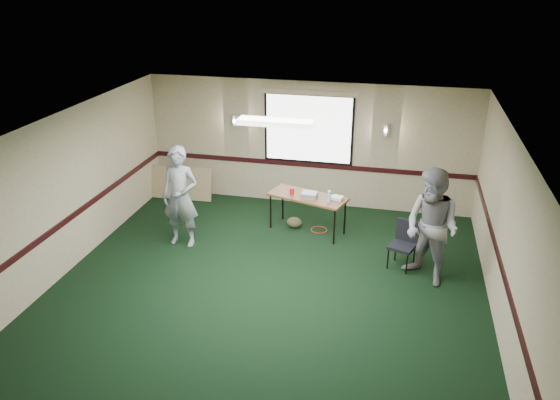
% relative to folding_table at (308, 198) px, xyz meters
% --- Properties ---
extents(ground, '(8.00, 8.00, 0.00)m').
position_rel_folding_table_xyz_m(ground, '(-0.25, -2.62, -0.70)').
color(ground, black).
rests_on(ground, ground).
extents(room_shell, '(8.00, 8.02, 8.00)m').
position_rel_folding_table_xyz_m(room_shell, '(-0.25, -0.49, 0.88)').
color(room_shell, tan).
rests_on(room_shell, ground).
extents(folding_table, '(1.63, 1.03, 0.76)m').
position_rel_folding_table_xyz_m(folding_table, '(0.00, 0.00, 0.00)').
color(folding_table, brown).
rests_on(folding_table, ground).
extents(projector, '(0.30, 0.26, 0.10)m').
position_rel_folding_table_xyz_m(projector, '(0.05, -0.07, 0.10)').
color(projector, '#919299').
rests_on(projector, folding_table).
extents(game_console, '(0.26, 0.23, 0.06)m').
position_rel_folding_table_xyz_m(game_console, '(0.58, -0.04, 0.08)').
color(game_console, white).
rests_on(game_console, folding_table).
extents(red_cup, '(0.09, 0.09, 0.13)m').
position_rel_folding_table_xyz_m(red_cup, '(-0.31, -0.00, 0.12)').
color(red_cup, red).
rests_on(red_cup, folding_table).
extents(water_bottle, '(0.07, 0.07, 0.22)m').
position_rel_folding_table_xyz_m(water_bottle, '(0.44, -0.20, 0.17)').
color(water_bottle, '#95D2F4').
rests_on(water_bottle, folding_table).
extents(duffel_bag, '(0.33, 0.26, 0.22)m').
position_rel_folding_table_xyz_m(duffel_bag, '(-0.27, 0.09, -0.59)').
color(duffel_bag, brown).
rests_on(duffel_bag, ground).
extents(cable_coil, '(0.38, 0.38, 0.02)m').
position_rel_folding_table_xyz_m(cable_coil, '(0.23, 0.08, -0.69)').
color(cable_coil, red).
rests_on(cable_coil, ground).
extents(folded_table, '(1.46, 0.26, 0.74)m').
position_rel_folding_table_xyz_m(folded_table, '(-3.08, 0.98, -0.33)').
color(folded_table, tan).
rests_on(folded_table, ground).
extents(conference_chair, '(0.53, 0.54, 0.84)m').
position_rel_folding_table_xyz_m(conference_chair, '(1.88, -0.95, -0.21)').
color(conference_chair, black).
rests_on(conference_chair, ground).
extents(person_left, '(0.72, 0.48, 1.92)m').
position_rel_folding_table_xyz_m(person_left, '(-2.19, -1.04, 0.26)').
color(person_left, '#3D5B87').
rests_on(person_left, ground).
extents(person_right, '(1.21, 1.18, 1.97)m').
position_rel_folding_table_xyz_m(person_right, '(2.28, -1.37, 0.28)').
color(person_right, '#7C93C1').
rests_on(person_right, ground).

